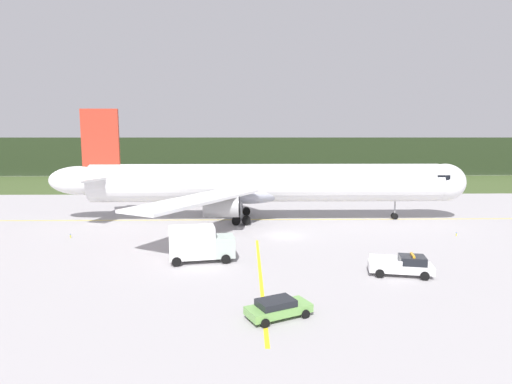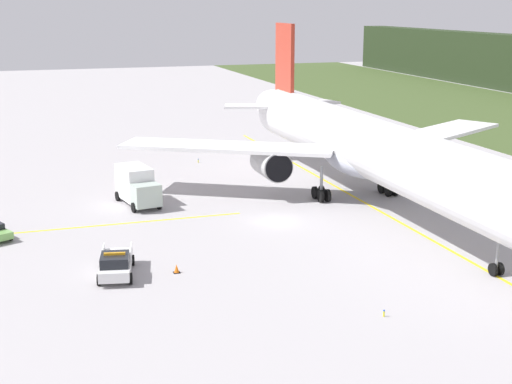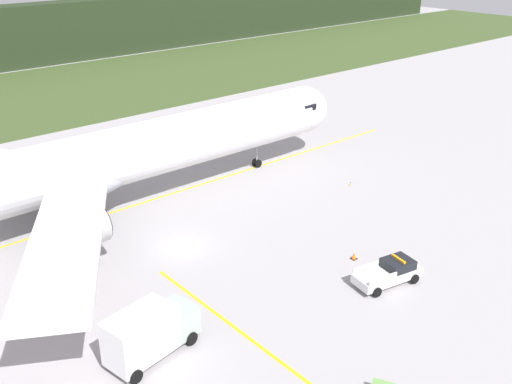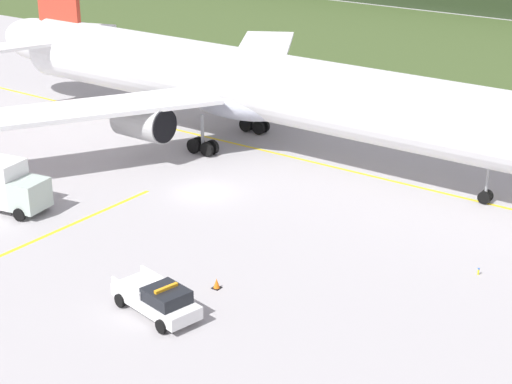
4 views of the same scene
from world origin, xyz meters
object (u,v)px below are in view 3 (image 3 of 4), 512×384
airliner (93,164)px  catering_truck (149,332)px  apron_cone (354,256)px  ops_pickup_truck (390,272)px

airliner → catering_truck: size_ratio=9.15×
airliner → catering_truck: 21.72m
apron_cone → catering_truck: bearing=178.8°
ops_pickup_truck → catering_truck: size_ratio=0.87×
ops_pickup_truck → catering_truck: (-18.29, 4.46, 0.92)m
catering_truck → apron_cone: size_ratio=10.92×
ops_pickup_truck → apron_cone: bearing=80.8°
ops_pickup_truck → catering_truck: 18.85m
apron_cone → airliner: bearing=120.6°
catering_truck → ops_pickup_truck: bearing=-13.7°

